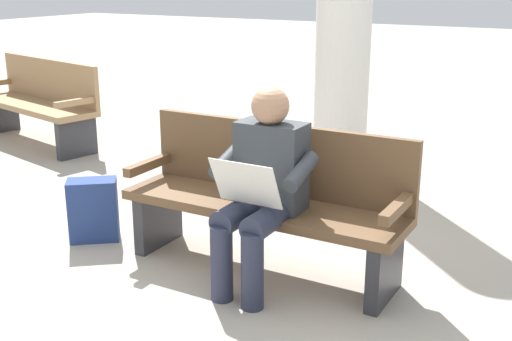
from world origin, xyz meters
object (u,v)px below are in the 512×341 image
bench_far (39,101)px  person_seated (262,184)px  backpack (93,210)px  bench_near (267,198)px

bench_far → person_seated: bearing=167.5°
person_seated → backpack: size_ratio=2.71×
bench_near → person_seated: bearing=112.5°
bench_near → bench_far: size_ratio=0.97×
backpack → bench_far: bench_far is taller
backpack → bench_near: bearing=-170.5°
bench_far → bench_near: bearing=170.0°
backpack → person_seated: bearing=179.0°
bench_near → person_seated: (-0.10, 0.23, 0.17)m
person_seated → backpack: person_seated is taller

